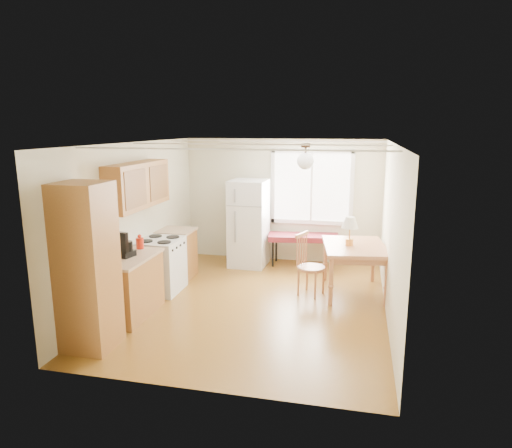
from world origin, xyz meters
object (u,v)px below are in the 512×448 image
(dining_table, at_px, (355,251))
(chair, at_px, (306,260))
(refrigerator, at_px, (249,223))
(bench, at_px, (303,238))

(dining_table, relative_size, chair, 1.42)
(refrigerator, distance_m, dining_table, 2.37)
(bench, distance_m, chair, 1.56)
(refrigerator, xyz_separation_m, dining_table, (2.08, -1.13, -0.14))
(refrigerator, relative_size, bench, 1.19)
(bench, height_order, chair, chair)
(refrigerator, relative_size, dining_table, 1.18)
(bench, relative_size, dining_table, 1.00)
(refrigerator, bearing_deg, dining_table, -26.92)
(bench, bearing_deg, chair, -89.70)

